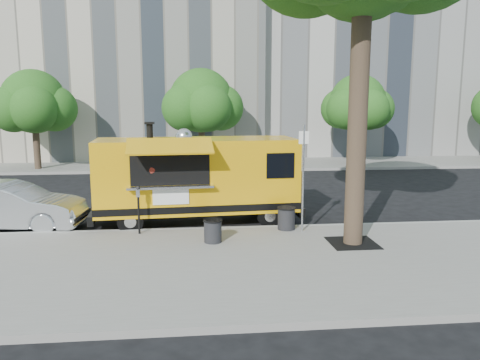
% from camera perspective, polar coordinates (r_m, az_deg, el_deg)
% --- Properties ---
extents(ground, '(120.00, 120.00, 0.00)m').
position_cam_1_polar(ground, '(14.69, 0.22, -5.35)').
color(ground, black).
rests_on(ground, ground).
extents(sidewalk, '(60.00, 6.00, 0.15)m').
position_cam_1_polar(sidewalk, '(10.87, 2.42, -10.33)').
color(sidewalk, gray).
rests_on(sidewalk, ground).
extents(curb, '(60.00, 0.14, 0.16)m').
position_cam_1_polar(curb, '(13.78, 0.62, -6.03)').
color(curb, '#999993').
rests_on(curb, ground).
extents(far_sidewalk, '(60.00, 5.00, 0.15)m').
position_cam_1_polar(far_sidewalk, '(27.91, -2.62, 1.88)').
color(far_sidewalk, gray).
rests_on(far_sidewalk, ground).
extents(building_mid, '(20.00, 14.00, 20.00)m').
position_cam_1_polar(building_mid, '(39.98, 14.84, 18.15)').
color(building_mid, '#A5A19B').
rests_on(building_mid, ground).
extents(tree_well, '(1.20, 1.20, 0.02)m').
position_cam_1_polar(tree_well, '(12.56, 13.56, -7.47)').
color(tree_well, black).
rests_on(tree_well, sidewalk).
extents(far_tree_a, '(3.42, 3.42, 5.36)m').
position_cam_1_polar(far_tree_a, '(27.77, -23.87, 8.71)').
color(far_tree_a, '#33261C').
rests_on(far_tree_a, far_sidewalk).
extents(far_tree_b, '(3.60, 3.60, 5.50)m').
position_cam_1_polar(far_tree_b, '(26.83, -4.75, 9.60)').
color(far_tree_b, '#33261C').
rests_on(far_tree_b, far_sidewalk).
extents(far_tree_c, '(3.24, 3.24, 5.21)m').
position_cam_1_polar(far_tree_c, '(28.16, 14.14, 9.11)').
color(far_tree_c, '#33261C').
rests_on(far_tree_c, far_sidewalk).
extents(sign_post, '(0.28, 0.06, 3.00)m').
position_cam_1_polar(sign_post, '(13.07, 7.70, 0.99)').
color(sign_post, silver).
rests_on(sign_post, sidewalk).
extents(parking_meter, '(0.11, 0.11, 1.33)m').
position_cam_1_polar(parking_meter, '(13.16, -12.28, -2.92)').
color(parking_meter, black).
rests_on(parking_meter, sidewalk).
extents(food_truck, '(6.52, 3.29, 3.15)m').
position_cam_1_polar(food_truck, '(14.48, -5.36, 0.37)').
color(food_truck, '#ECA90C').
rests_on(food_truck, ground).
extents(sedan, '(4.43, 1.93, 1.42)m').
position_cam_1_polar(sedan, '(15.44, -26.20, -2.91)').
color(sedan, '#B8BAC0').
rests_on(sedan, ground).
extents(trash_bin_left, '(0.50, 0.50, 0.60)m').
position_cam_1_polar(trash_bin_left, '(12.24, -3.33, -6.13)').
color(trash_bin_left, black).
rests_on(trash_bin_left, sidewalk).
extents(trash_bin_right, '(0.54, 0.54, 0.65)m').
position_cam_1_polar(trash_bin_right, '(13.49, 5.67, -4.58)').
color(trash_bin_right, black).
rests_on(trash_bin_right, sidewalk).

